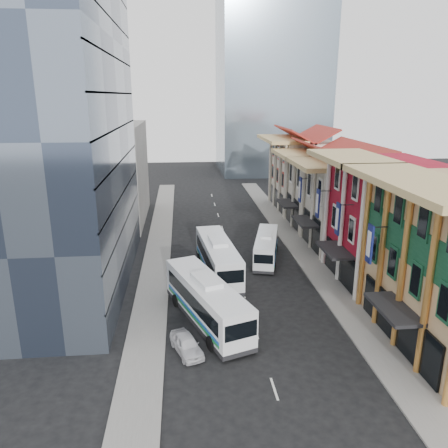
{
  "coord_description": "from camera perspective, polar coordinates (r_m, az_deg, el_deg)",
  "views": [
    {
      "loc": [
        -5.45,
        -22.04,
        17.77
      ],
      "look_at": [
        -1.32,
        20.12,
        5.29
      ],
      "focal_mm": 35.0,
      "sensor_mm": 36.0,
      "label": 1
    }
  ],
  "objects": [
    {
      "name": "shophouse_cream_mid",
      "position": [
        62.07,
        12.84,
        4.13
      ],
      "size": [
        8.0,
        9.0,
        10.0
      ],
      "primitive_type": "cube",
      "color": "beige",
      "rests_on": "ground"
    },
    {
      "name": "bus_left_far",
      "position": [
        44.66,
        -0.8,
        -4.34
      ],
      "size": [
        4.09,
        12.38,
        3.9
      ],
      "primitive_type": null,
      "rotation": [
        0.0,
        0.0,
        0.1
      ],
      "color": "white",
      "rests_on": "ground"
    },
    {
      "name": "bus_right",
      "position": [
        49.22,
        5.53,
        -2.92
      ],
      "size": [
        4.56,
        9.9,
        3.09
      ],
      "primitive_type": null,
      "rotation": [
        0.0,
        0.0,
        -0.25
      ],
      "color": "silver",
      "rests_on": "ground"
    },
    {
      "name": "office_block_far",
      "position": [
        65.79,
        -14.84,
        6.45
      ],
      "size": [
        10.0,
        18.0,
        14.0
      ],
      "primitive_type": "cube",
      "color": "gray",
      "rests_on": "ground"
    },
    {
      "name": "office_tower",
      "position": [
        42.72,
        -21.73,
        11.56
      ],
      "size": [
        12.0,
        26.0,
        30.0
      ],
      "primitive_type": "cube",
      "color": "#364155",
      "rests_on": "ground"
    },
    {
      "name": "sedan_left",
      "position": [
        32.54,
        -4.91,
        -15.38
      ],
      "size": [
        2.79,
        4.18,
        1.32
      ],
      "primitive_type": "imported",
      "rotation": [
        0.0,
        0.0,
        0.35
      ],
      "color": "silver",
      "rests_on": "ground"
    },
    {
      "name": "bus_left_near",
      "position": [
        35.76,
        -2.3,
        -9.86
      ],
      "size": [
        6.79,
        12.42,
        3.9
      ],
      "primitive_type": null,
      "rotation": [
        0.0,
        0.0,
        0.34
      ],
      "color": "white",
      "rests_on": "ground"
    },
    {
      "name": "shophouse_red",
      "position": [
        45.18,
        20.14,
        0.28
      ],
      "size": [
        8.0,
        10.0,
        12.0
      ],
      "primitive_type": "cube",
      "color": "maroon",
      "rests_on": "ground"
    },
    {
      "name": "shophouse_cream_far",
      "position": [
        71.82,
        10.27,
        6.31
      ],
      "size": [
        8.0,
        12.0,
        11.0
      ],
      "primitive_type": "cube",
      "color": "beige",
      "rests_on": "ground"
    },
    {
      "name": "sidewalk_right",
      "position": [
        49.47,
        11.22,
        -4.88
      ],
      "size": [
        3.0,
        90.0,
        0.15
      ],
      "primitive_type": "cube",
      "color": "slate",
      "rests_on": "ground"
    },
    {
      "name": "sidewalk_left",
      "position": [
        47.56,
        -8.9,
        -5.64
      ],
      "size": [
        3.0,
        90.0,
        0.15
      ],
      "primitive_type": "cube",
      "color": "slate",
      "rests_on": "ground"
    },
    {
      "name": "shophouse_cream_near",
      "position": [
        53.83,
        15.78,
        2.06
      ],
      "size": [
        8.0,
        9.0,
        10.0
      ],
      "primitive_type": "cube",
      "color": "beige",
      "rests_on": "ground"
    },
    {
      "name": "ground",
      "position": [
        28.83,
        7.03,
        -21.79
      ],
      "size": [
        200.0,
        200.0,
        0.0
      ],
      "primitive_type": "plane",
      "color": "black",
      "rests_on": "ground"
    }
  ]
}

